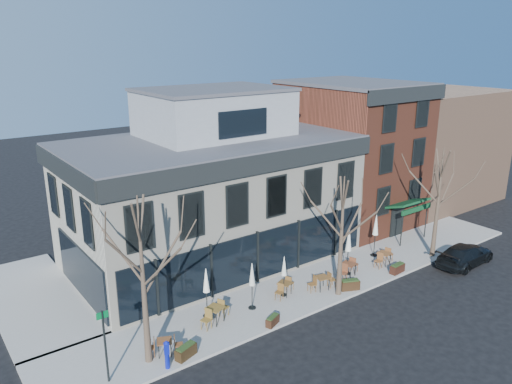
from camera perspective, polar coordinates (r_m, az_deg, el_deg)
ground at (r=30.65m, az=0.06°, el=-10.60°), size 120.00×120.00×0.00m
sidewalk_front at (r=31.05m, az=7.37°, el=-10.21°), size 33.50×4.70×0.15m
sidewalk_side at (r=31.59m, az=-23.96°, el=-11.15°), size 4.50×12.00×0.15m
corner_building at (r=32.82m, az=-5.12°, el=0.14°), size 18.39×10.39×11.10m
red_brick_building at (r=40.55m, az=10.71°, el=4.49°), size 8.20×11.78×11.18m
bg_building at (r=48.94m, az=17.86°, el=5.32°), size 12.00×12.00×10.00m
tree_corner at (r=22.47m, az=-12.75°, el=-9.72°), size 3.93×3.98×7.92m
tree_mid at (r=28.25m, az=9.76°, el=-4.88°), size 3.50×3.55×7.04m
tree_right at (r=34.93m, az=20.11°, el=-1.02°), size 3.72×3.77×7.48m
sign_pole at (r=22.69m, az=-16.88°, el=-16.10°), size 0.50×0.10×3.40m
parked_sedan at (r=35.71m, az=22.77°, el=-6.62°), size 4.94×2.22×1.41m
call_box at (r=23.52m, az=-10.15°, el=-17.73°), size 0.29×0.28×1.40m
cafe_set_0 at (r=24.55m, az=-10.40°, el=-16.89°), size 1.74×1.12×0.91m
cafe_set_1 at (r=26.57m, az=-4.71°, el=-13.61°), size 2.04×1.19×1.06m
cafe_set_2 at (r=29.11m, az=3.28°, el=-10.81°), size 1.81×1.11×0.94m
cafe_set_3 at (r=29.91m, az=7.56°, el=-10.10°), size 1.90×0.87×0.97m
cafe_set_4 at (r=31.68m, az=10.51°, el=-8.55°), size 2.05×1.05×1.05m
cafe_set_5 at (r=33.75m, az=14.41°, el=-7.22°), size 1.96×0.90×1.00m
umbrella_0 at (r=26.44m, az=-5.71°, el=-10.31°), size 0.44×0.44×2.77m
umbrella_1 at (r=27.08m, az=-0.46°, el=-9.67°), size 0.43×0.43×2.68m
umbrella_2 at (r=28.50m, az=3.23°, el=-8.68°), size 0.39×0.39×2.43m
umbrella_3 at (r=31.33m, az=10.54°, el=-5.70°), size 0.48×0.48×3.00m
umbrella_4 at (r=34.33m, az=13.52°, el=-3.94°), size 0.47×0.47×2.92m
planter_0 at (r=24.33m, az=-8.01°, el=-17.58°), size 1.16×0.75×0.61m
planter_1 at (r=26.45m, az=1.91°, el=-14.45°), size 0.96×0.67×0.50m
planter_2 at (r=30.22m, az=10.67°, el=-10.36°), size 1.21×0.87×0.63m
planter_3 at (r=32.93m, az=15.85°, el=-8.38°), size 1.10×0.51×0.60m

